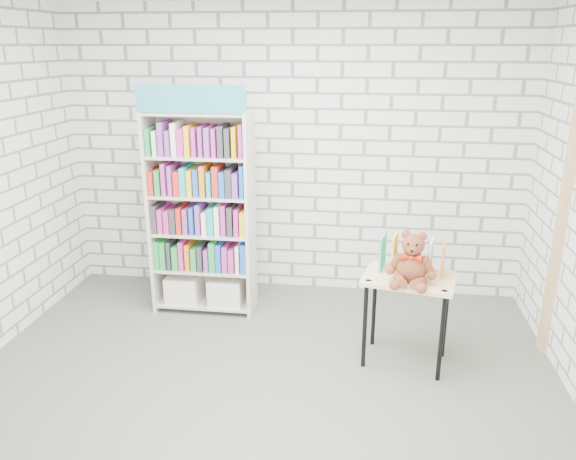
# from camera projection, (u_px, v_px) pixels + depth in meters

# --- Properties ---
(ground) EXTENTS (4.50, 4.50, 0.00)m
(ground) POSITION_uv_depth(u_px,v_px,m) (257.00, 396.00, 4.06)
(ground) COLOR #4E5649
(ground) RESTS_ON ground
(room_shell) EXTENTS (4.52, 4.02, 2.81)m
(room_shell) POSITION_uv_depth(u_px,v_px,m) (252.00, 151.00, 3.50)
(room_shell) COLOR silver
(room_shell) RESTS_ON ground
(bookshelf) EXTENTS (0.94, 0.36, 2.11)m
(bookshelf) POSITION_uv_depth(u_px,v_px,m) (202.00, 212.00, 5.13)
(bookshelf) COLOR beige
(bookshelf) RESTS_ON ground
(display_table) EXTENTS (0.76, 0.60, 0.73)m
(display_table) POSITION_uv_depth(u_px,v_px,m) (408.00, 289.00, 4.31)
(display_table) COLOR #DBB783
(display_table) RESTS_ON ground
(table_books) EXTENTS (0.51, 0.30, 0.28)m
(table_books) POSITION_uv_depth(u_px,v_px,m) (412.00, 255.00, 4.33)
(table_books) COLOR #27ACAA
(table_books) RESTS_ON display_table
(teddy_bear) EXTENTS (0.36, 0.35, 0.39)m
(teddy_bear) POSITION_uv_depth(u_px,v_px,m) (412.00, 263.00, 4.13)
(teddy_bear) COLOR brown
(teddy_bear) RESTS_ON display_table
(door_trim) EXTENTS (0.05, 0.12, 2.10)m
(door_trim) POSITION_uv_depth(u_px,v_px,m) (560.00, 230.00, 4.34)
(door_trim) COLOR tan
(door_trim) RESTS_ON ground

